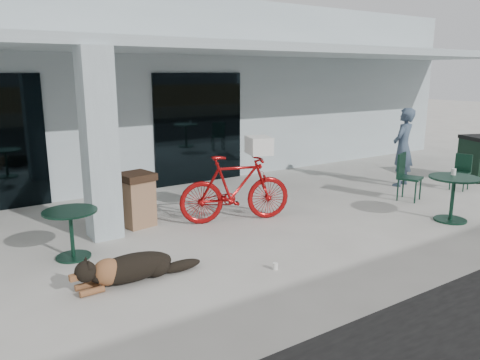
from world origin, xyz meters
TOP-DOWN VIEW (x-y plane):
  - ground at (0.00, 0.00)m, footprint 80.00×80.00m
  - building at (0.00, 8.50)m, footprint 22.00×7.00m
  - storefront_glass_right at (1.80, 4.98)m, footprint 2.40×0.06m
  - column at (-1.50, 2.30)m, footprint 0.50×0.50m
  - overhang at (0.00, 3.60)m, footprint 22.00×2.80m
  - bicycle at (0.79, 1.77)m, footprint 2.16×1.19m
  - laundry_basket at (1.22, 1.63)m, footprint 0.54×0.63m
  - dog at (-1.76, 0.35)m, footprint 1.31×0.46m
  - cup_near_dog at (0.06, -0.39)m, footprint 0.09×0.09m
  - cafe_table_near at (-2.20, 1.63)m, footprint 1.02×1.02m
  - cafe_table_far at (4.15, -0.44)m, footprint 0.99×0.99m
  - cafe_chair_far_a at (4.72, 0.92)m, footprint 0.61×0.63m
  - cafe_chair_far_b at (6.50, 0.86)m, footprint 0.49×0.46m
  - person at (5.71, 1.90)m, footprint 0.79×0.63m
  - cup_on_table at (4.29, -0.32)m, footprint 0.09×0.09m
  - trash_receptacle at (-0.83, 2.54)m, footprint 0.66×0.66m
  - wheeled_bin at (7.86, 1.20)m, footprint 0.97×1.08m

SIDE VIEW (x-z plane):
  - ground at x=0.00m, z-range 0.00..0.00m
  - cup_near_dog at x=0.06m, z-range 0.00..0.10m
  - dog at x=-1.76m, z-range 0.00..0.43m
  - cafe_table_near at x=-2.20m, z-range 0.00..0.74m
  - cafe_chair_far_b at x=6.50m, z-range 0.00..0.84m
  - cafe_table_far at x=4.15m, z-range 0.00..0.84m
  - trash_receptacle at x=-0.83m, z-range 0.00..0.97m
  - cafe_chair_far_a at x=4.72m, z-range 0.00..1.01m
  - wheeled_bin at x=7.86m, z-range 0.00..1.13m
  - bicycle at x=0.79m, z-range 0.00..1.25m
  - cup_on_table at x=4.29m, z-range 0.84..0.96m
  - person at x=5.71m, z-range 0.00..1.89m
  - storefront_glass_right at x=1.80m, z-range 0.00..2.70m
  - laundry_basket at x=1.22m, z-range 1.25..1.57m
  - column at x=-1.50m, z-range 0.00..3.12m
  - building at x=0.00m, z-range 0.00..4.50m
  - overhang at x=0.00m, z-range 3.12..3.30m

